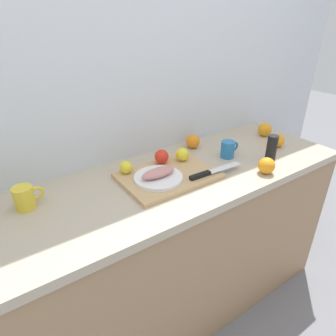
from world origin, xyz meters
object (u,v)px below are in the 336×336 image
white_plate (158,178)px  coffee_mug_1 (228,149)px  chef_knife (209,172)px  orange_0 (278,141)px  lemon_0 (182,154)px  pepper_mill (272,149)px  coffee_mug_0 (25,198)px  cutting_board (168,176)px  fish_fillet (158,173)px

white_plate → coffee_mug_1: coffee_mug_1 is taller
chef_knife → orange_0: orange_0 is taller
chef_knife → lemon_0: 0.19m
coffee_mug_1 → lemon_0: bearing=164.2°
pepper_mill → chef_knife: bearing=172.7°
coffee_mug_0 → pepper_mill: size_ratio=0.82×
coffee_mug_0 → coffee_mug_1: (0.98, -0.11, -0.00)m
cutting_board → white_plate: 0.07m
fish_fillet → coffee_mug_0: size_ratio=1.41×
lemon_0 → pepper_mill: size_ratio=0.46×
coffee_mug_0 → orange_0: 1.33m
orange_0 → pepper_mill: 0.22m
orange_0 → white_plate: bearing=177.0°
white_plate → fish_fillet: size_ratio=1.33×
coffee_mug_1 → orange_0: bearing=-10.7°
coffee_mug_1 → pepper_mill: size_ratio=0.78×
fish_fillet → orange_0: bearing=-3.0°
fish_fillet → pepper_mill: (0.59, -0.14, 0.02)m
white_plate → lemon_0: lemon_0 is taller
cutting_board → fish_fillet: fish_fillet is taller
cutting_board → fish_fillet: (-0.06, -0.02, 0.04)m
lemon_0 → orange_0: bearing=-12.9°
cutting_board → coffee_mug_1: 0.39m
coffee_mug_1 → coffee_mug_0: bearing=173.5°
white_plate → lemon_0: 0.22m
white_plate → fish_fillet: 0.03m
pepper_mill → lemon_0: bearing=149.1°
chef_knife → fish_fillet: bearing=158.8°
chef_knife → pepper_mill: size_ratio=2.04×
white_plate → orange_0: size_ratio=2.95×
coffee_mug_1 → orange_0: 0.34m
fish_fillet → pepper_mill: pepper_mill is taller
white_plate → coffee_mug_1: bearing=2.7°
cutting_board → orange_0: orange_0 is taller
lemon_0 → coffee_mug_0: 0.74m
white_plate → orange_0: orange_0 is taller
white_plate → orange_0: 0.79m
white_plate → pepper_mill: size_ratio=1.54×
lemon_0 → pepper_mill: pepper_mill is taller
fish_fillet → chef_knife: size_ratio=0.57×
fish_fillet → coffee_mug_1: bearing=2.7°
white_plate → coffee_mug_1: 0.45m
chef_knife → lemon_0: bearing=97.1°
fish_fillet → chef_knife: bearing=-23.2°
white_plate → lemon_0: (0.20, 0.09, 0.03)m
lemon_0 → coffee_mug_0: (-0.73, 0.04, -0.01)m
coffee_mug_1 → pepper_mill: pepper_mill is taller
orange_0 → chef_knife: bearing=-174.6°
chef_knife → coffee_mug_0: 0.79m
fish_fillet → coffee_mug_1: size_ratio=1.48×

